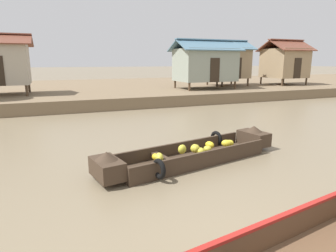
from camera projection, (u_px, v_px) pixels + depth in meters
ground_plane at (132, 130)px, 12.58m from camera, size 300.00×300.00×0.00m
riverbank_strip at (88, 90)px, 26.29m from camera, size 160.00×20.00×0.74m
banana_boat at (193, 154)px, 8.58m from camera, size 5.98×2.52×0.77m
stilt_house_left at (0, 63)px, 18.83m from camera, size 4.11×3.59×3.95m
stilt_house_mid_left at (205, 64)px, 23.33m from camera, size 5.13×3.61×3.89m
stilt_house_mid_right at (228, 62)px, 26.32m from camera, size 3.77×3.47×4.05m
stilt_house_right at (284, 62)px, 27.55m from camera, size 3.95×3.78×4.18m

